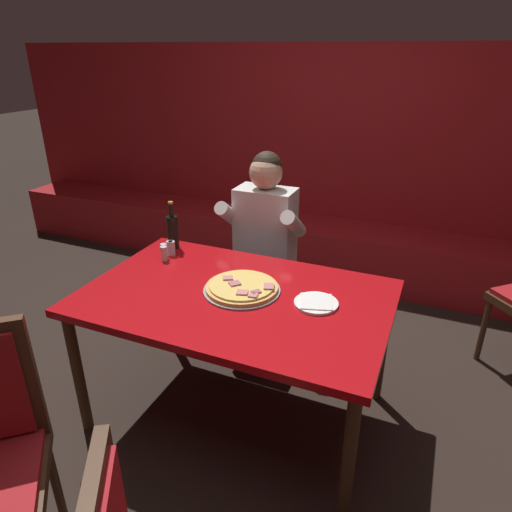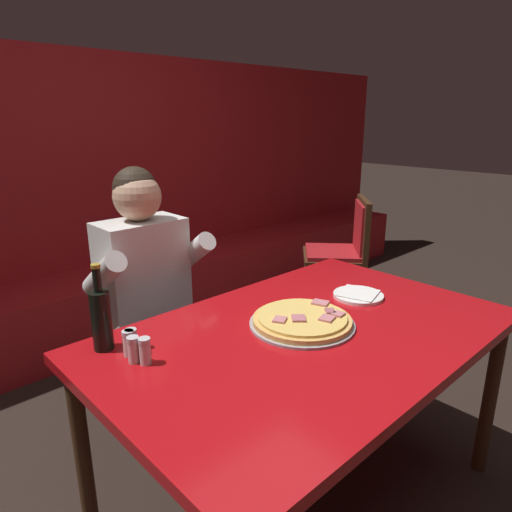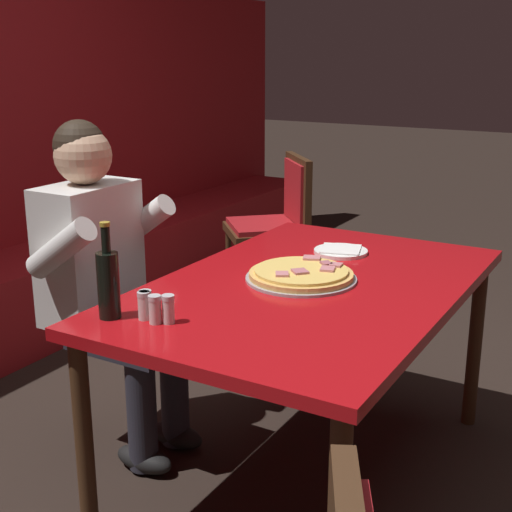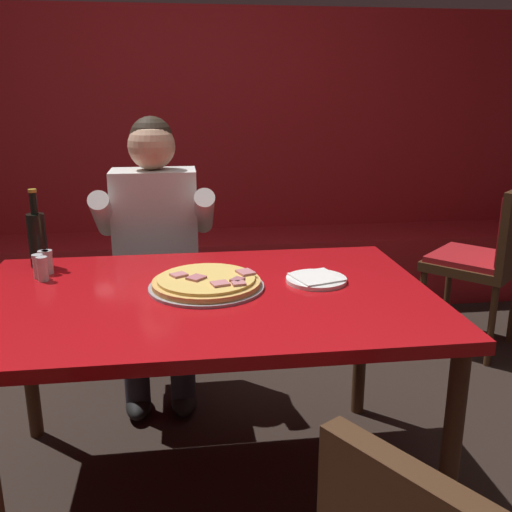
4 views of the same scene
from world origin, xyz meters
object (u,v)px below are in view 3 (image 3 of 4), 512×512
at_px(pizza, 301,275).
at_px(dining_chair_far_left, 277,218).
at_px(plate_white_paper, 341,251).
at_px(beer_bottle, 108,282).
at_px(shaker_parmesan, 146,305).
at_px(shaker_black_pepper, 168,310).
at_px(shaker_oregano, 155,311).
at_px(main_dining_table, 310,302).
at_px(diner_seated_blue_shirt, 108,275).
at_px(shaker_red_pepper_flakes, 144,307).

distance_m(pizza, dining_chair_far_left, 1.81).
bearing_deg(plate_white_paper, beer_bottle, 162.32).
bearing_deg(shaker_parmesan, shaker_black_pepper, -89.98).
xyz_separation_m(pizza, shaker_parmesan, (-0.56, 0.24, 0.02)).
bearing_deg(shaker_oregano, beer_bottle, 101.19).
distance_m(main_dining_table, pizza, 0.10).
bearing_deg(pizza, beer_bottle, 151.41).
bearing_deg(plate_white_paper, shaker_parmesan, 166.81).
xyz_separation_m(main_dining_table, shaker_parmesan, (-0.54, 0.28, 0.11)).
height_order(plate_white_paper, dining_chair_far_left, dining_chair_far_left).
distance_m(plate_white_paper, shaker_parmesan, 0.96).
bearing_deg(plate_white_paper, main_dining_table, -171.35).
distance_m(shaker_black_pepper, dining_chair_far_left, 2.25).
height_order(shaker_parmesan, dining_chair_far_left, dining_chair_far_left).
relative_size(shaker_parmesan, diner_seated_blue_shirt, 0.07).
xyz_separation_m(shaker_oregano, diner_seated_blue_shirt, (0.38, 0.52, -0.08)).
bearing_deg(pizza, plate_white_paper, 2.57).
bearing_deg(shaker_black_pepper, beer_bottle, 105.75).
relative_size(pizza, shaker_parmesan, 4.49).
bearing_deg(diner_seated_blue_shirt, dining_chair_far_left, 7.24).
bearing_deg(diner_seated_blue_shirt, main_dining_table, -76.63).
distance_m(shaker_oregano, shaker_black_pepper, 0.04).
bearing_deg(diner_seated_blue_shirt, shaker_red_pepper_flakes, -128.17).
bearing_deg(beer_bottle, dining_chair_far_left, 15.56).
height_order(pizza, beer_bottle, beer_bottle).
xyz_separation_m(main_dining_table, dining_chair_far_left, (1.56, 0.97, -0.13)).
bearing_deg(shaker_oregano, shaker_parmesan, 67.45).
distance_m(pizza, diner_seated_blue_shirt, 0.74).
height_order(plate_white_paper, shaker_parmesan, shaker_parmesan).
height_order(plate_white_paper, shaker_red_pepper_flakes, shaker_red_pepper_flakes).
xyz_separation_m(pizza, plate_white_paper, (0.38, 0.02, -0.01)).
height_order(main_dining_table, shaker_black_pepper, shaker_black_pepper).
xyz_separation_m(shaker_red_pepper_flakes, shaker_black_pepper, (0.01, -0.08, 0.00)).
bearing_deg(main_dining_table, shaker_parmesan, 152.70).
xyz_separation_m(main_dining_table, pizza, (0.02, 0.04, 0.09)).
height_order(plate_white_paper, diner_seated_blue_shirt, diner_seated_blue_shirt).
relative_size(main_dining_table, shaker_red_pepper_flakes, 17.45).
distance_m(diner_seated_blue_shirt, dining_chair_far_left, 1.76).
bearing_deg(shaker_red_pepper_flakes, shaker_oregano, -100.98).
relative_size(plate_white_paper, diner_seated_blue_shirt, 0.16).
relative_size(main_dining_table, diner_seated_blue_shirt, 1.18).
height_order(shaker_parmesan, shaker_oregano, same).
bearing_deg(shaker_parmesan, beer_bottle, 117.92).
xyz_separation_m(main_dining_table, plate_white_paper, (0.39, 0.06, 0.08)).
bearing_deg(shaker_oregano, diner_seated_blue_shirt, 53.79).
bearing_deg(shaker_black_pepper, shaker_parmesan, 90.02).
height_order(main_dining_table, dining_chair_far_left, dining_chair_far_left).
height_order(main_dining_table, beer_bottle, beer_bottle).
bearing_deg(main_dining_table, shaker_red_pepper_flakes, 153.52).
xyz_separation_m(plate_white_paper, dining_chair_far_left, (1.16, 0.91, -0.21)).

